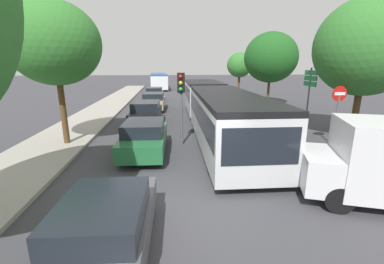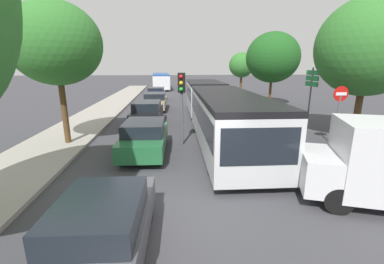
{
  "view_description": "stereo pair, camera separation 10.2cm",
  "coord_description": "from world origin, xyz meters",
  "px_view_note": "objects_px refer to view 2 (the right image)",
  "views": [
    {
      "loc": [
        -0.78,
        -6.1,
        3.71
      ],
      "look_at": [
        0.2,
        3.53,
        1.2
      ],
      "focal_mm": 24.0,
      "sensor_mm": 36.0,
      "label": 1
    },
    {
      "loc": [
        -0.68,
        -6.11,
        3.71
      ],
      "look_at": [
        0.2,
        3.53,
        1.2
      ],
      "focal_mm": 24.0,
      "sensor_mm": 36.0,
      "label": 2
    }
  ],
  "objects_px": {
    "queued_car_blue": "(156,94)",
    "tree_right_mid": "(272,59)",
    "articulated_bus": "(215,105)",
    "traffic_light": "(182,93)",
    "queued_car_tan": "(155,101)",
    "tree_left_mid": "(57,46)",
    "queued_car_green": "(145,137)",
    "tree_right_far": "(242,66)",
    "tree_right_near": "(365,50)",
    "direction_sign_post": "(311,85)",
    "queued_car_graphite": "(102,230)",
    "no_entry_sign": "(339,107)",
    "queued_car_black": "(147,113)",
    "city_bus_rear": "(161,80)"
  },
  "relations": [
    {
      "from": "queued_car_blue",
      "to": "tree_right_mid",
      "type": "xyz_separation_m",
      "value": [
        10.88,
        -4.62,
        3.59
      ]
    },
    {
      "from": "articulated_bus",
      "to": "traffic_light",
      "type": "xyz_separation_m",
      "value": [
        -2.1,
        -3.06,
        1.05
      ]
    },
    {
      "from": "queued_car_tan",
      "to": "tree_left_mid",
      "type": "bearing_deg",
      "value": 161.71
    },
    {
      "from": "queued_car_tan",
      "to": "articulated_bus",
      "type": "bearing_deg",
      "value": -149.54
    },
    {
      "from": "queued_car_green",
      "to": "tree_right_far",
      "type": "bearing_deg",
      "value": -22.72
    },
    {
      "from": "articulated_bus",
      "to": "tree_right_near",
      "type": "relative_size",
      "value": 2.47
    },
    {
      "from": "queued_car_blue",
      "to": "direction_sign_post",
      "type": "distance_m",
      "value": 16.6
    },
    {
      "from": "tree_right_far",
      "to": "queued_car_graphite",
      "type": "bearing_deg",
      "value": -110.54
    },
    {
      "from": "no_entry_sign",
      "to": "queued_car_blue",
      "type": "bearing_deg",
      "value": -152.11
    },
    {
      "from": "queued_car_green",
      "to": "tree_right_mid",
      "type": "relative_size",
      "value": 0.63
    },
    {
      "from": "queued_car_black",
      "to": "traffic_light",
      "type": "bearing_deg",
      "value": -154.88
    },
    {
      "from": "queued_car_graphite",
      "to": "queued_car_blue",
      "type": "relative_size",
      "value": 0.95
    },
    {
      "from": "city_bus_rear",
      "to": "tree_right_near",
      "type": "relative_size",
      "value": 1.65
    },
    {
      "from": "queued_car_green",
      "to": "tree_right_mid",
      "type": "height_order",
      "value": "tree_right_mid"
    },
    {
      "from": "tree_right_far",
      "to": "tree_right_mid",
      "type": "bearing_deg",
      "value": -89.72
    },
    {
      "from": "tree_right_far",
      "to": "queued_car_blue",
      "type": "bearing_deg",
      "value": -155.28
    },
    {
      "from": "queued_car_graphite",
      "to": "no_entry_sign",
      "type": "bearing_deg",
      "value": -51.57
    },
    {
      "from": "tree_right_near",
      "to": "queued_car_tan",
      "type": "bearing_deg",
      "value": 136.35
    },
    {
      "from": "queued_car_black",
      "to": "tree_left_mid",
      "type": "bearing_deg",
      "value": 143.63
    },
    {
      "from": "queued_car_tan",
      "to": "tree_right_mid",
      "type": "height_order",
      "value": "tree_right_mid"
    },
    {
      "from": "tree_right_near",
      "to": "queued_car_black",
      "type": "bearing_deg",
      "value": 157.06
    },
    {
      "from": "articulated_bus",
      "to": "queued_car_blue",
      "type": "distance_m",
      "value": 13.97
    },
    {
      "from": "articulated_bus",
      "to": "tree_right_near",
      "type": "height_order",
      "value": "tree_right_near"
    },
    {
      "from": "tree_left_mid",
      "to": "tree_right_mid",
      "type": "bearing_deg",
      "value": 38.13
    },
    {
      "from": "articulated_bus",
      "to": "direction_sign_post",
      "type": "relative_size",
      "value": 4.72
    },
    {
      "from": "tree_right_mid",
      "to": "tree_right_far",
      "type": "bearing_deg",
      "value": 90.28
    },
    {
      "from": "city_bus_rear",
      "to": "tree_right_mid",
      "type": "xyz_separation_m",
      "value": [
        10.78,
        -19.64,
        2.91
      ]
    },
    {
      "from": "queued_car_blue",
      "to": "tree_left_mid",
      "type": "relative_size",
      "value": 0.64
    },
    {
      "from": "queued_car_tan",
      "to": "queued_car_blue",
      "type": "xyz_separation_m",
      "value": [
        -0.19,
        6.13,
        -0.02
      ]
    },
    {
      "from": "queued_car_green",
      "to": "no_entry_sign",
      "type": "xyz_separation_m",
      "value": [
        8.85,
        0.27,
        1.15
      ]
    },
    {
      "from": "queued_car_tan",
      "to": "direction_sign_post",
      "type": "relative_size",
      "value": 1.19
    },
    {
      "from": "articulated_bus",
      "to": "tree_right_near",
      "type": "bearing_deg",
      "value": 68.47
    },
    {
      "from": "direction_sign_post",
      "to": "tree_right_near",
      "type": "xyz_separation_m",
      "value": [
        0.68,
        -3.14,
        1.88
      ]
    },
    {
      "from": "queued_car_black",
      "to": "traffic_light",
      "type": "height_order",
      "value": "traffic_light"
    },
    {
      "from": "city_bus_rear",
      "to": "no_entry_sign",
      "type": "distance_m",
      "value": 33.51
    },
    {
      "from": "traffic_light",
      "to": "tree_left_mid",
      "type": "bearing_deg",
      "value": -83.95
    },
    {
      "from": "queued_car_tan",
      "to": "traffic_light",
      "type": "relative_size",
      "value": 1.26
    },
    {
      "from": "queued_car_blue",
      "to": "traffic_light",
      "type": "xyz_separation_m",
      "value": [
        1.94,
        -16.41,
        1.78
      ]
    },
    {
      "from": "queued_car_graphite",
      "to": "queued_car_green",
      "type": "distance_m",
      "value": 6.36
    },
    {
      "from": "direction_sign_post",
      "to": "tree_right_mid",
      "type": "xyz_separation_m",
      "value": [
        0.81,
        8.45,
        1.74
      ]
    },
    {
      "from": "traffic_light",
      "to": "queued_car_black",
      "type": "bearing_deg",
      "value": -146.01
    },
    {
      "from": "articulated_bus",
      "to": "tree_right_far",
      "type": "xyz_separation_m",
      "value": [
        6.79,
        18.34,
        2.23
      ]
    },
    {
      "from": "queued_car_black",
      "to": "city_bus_rear",
      "type": "bearing_deg",
      "value": 2.06
    },
    {
      "from": "articulated_bus",
      "to": "tree_right_far",
      "type": "relative_size",
      "value": 3.18
    },
    {
      "from": "tree_left_mid",
      "to": "tree_right_far",
      "type": "height_order",
      "value": "tree_left_mid"
    },
    {
      "from": "city_bus_rear",
      "to": "queued_car_blue",
      "type": "height_order",
      "value": "city_bus_rear"
    },
    {
      "from": "articulated_bus",
      "to": "no_entry_sign",
      "type": "distance_m",
      "value": 6.42
    },
    {
      "from": "articulated_bus",
      "to": "queued_car_black",
      "type": "height_order",
      "value": "articulated_bus"
    },
    {
      "from": "tree_right_far",
      "to": "tree_left_mid",
      "type": "bearing_deg",
      "value": -124.46
    },
    {
      "from": "queued_car_black",
      "to": "tree_right_near",
      "type": "xyz_separation_m",
      "value": [
        10.82,
        -4.58,
        3.7
      ]
    }
  ]
}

